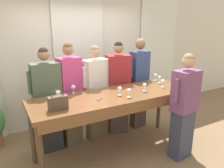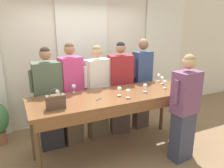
{
  "view_description": "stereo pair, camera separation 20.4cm",
  "coord_description": "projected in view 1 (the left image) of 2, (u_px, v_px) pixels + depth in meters",
  "views": [
    {
      "loc": [
        -1.6,
        -2.85,
        2.17
      ],
      "look_at": [
        0.0,
        0.09,
        1.2
      ],
      "focal_mm": 35.0,
      "sensor_mm": 36.0,
      "label": 1
    },
    {
      "loc": [
        -1.42,
        -2.94,
        2.17
      ],
      "look_at": [
        0.0,
        0.09,
        1.2
      ],
      "focal_mm": 35.0,
      "sensor_mm": 36.0,
      "label": 2
    }
  ],
  "objects": [
    {
      "name": "ground_plane",
      "position": [
        114.0,
        152.0,
        3.74
      ],
      "size": [
        18.0,
        18.0,
        0.0
      ],
      "primitive_type": "plane",
      "color": "#846647"
    },
    {
      "name": "wall_back",
      "position": [
        79.0,
        58.0,
        4.68
      ],
      "size": [
        12.0,
        0.06,
        2.8
      ],
      "color": "silver",
      "rests_on": "ground_plane"
    },
    {
      "name": "curtain_panel_center",
      "position": [
        80.0,
        61.0,
        4.64
      ],
      "size": [
        1.09,
        0.03,
        2.69
      ],
      "color": "white",
      "rests_on": "ground_plane"
    },
    {
      "name": "curtain_panel_right",
      "position": [
        157.0,
        54.0,
        5.61
      ],
      "size": [
        1.09,
        0.03,
        2.69
      ],
      "color": "white",
      "rests_on": "ground_plane"
    },
    {
      "name": "tasting_bar",
      "position": [
        115.0,
        101.0,
        3.46
      ],
      "size": [
        2.64,
        0.86,
        1.05
      ],
      "color": "brown",
      "rests_on": "ground_plane"
    },
    {
      "name": "wine_bottle",
      "position": [
        185.0,
        82.0,
        3.71
      ],
      "size": [
        0.08,
        0.08,
        0.33
      ],
      "color": "black",
      "rests_on": "tasting_bar"
    },
    {
      "name": "handbag",
      "position": [
        58.0,
        102.0,
        2.83
      ],
      "size": [
        0.25,
        0.1,
        0.28
      ],
      "color": "brown",
      "rests_on": "tasting_bar"
    },
    {
      "name": "wine_glass_front_left",
      "position": [
        58.0,
        93.0,
        3.22
      ],
      "size": [
        0.07,
        0.07,
        0.14
      ],
      "color": "white",
      "rests_on": "tasting_bar"
    },
    {
      "name": "wine_glass_front_mid",
      "position": [
        129.0,
        91.0,
        3.3
      ],
      "size": [
        0.07,
        0.07,
        0.14
      ],
      "color": "white",
      "rests_on": "tasting_bar"
    },
    {
      "name": "wine_glass_front_right",
      "position": [
        160.0,
        78.0,
        4.06
      ],
      "size": [
        0.07,
        0.07,
        0.14
      ],
      "color": "white",
      "rests_on": "tasting_bar"
    },
    {
      "name": "wine_glass_center_left",
      "position": [
        156.0,
        76.0,
        4.24
      ],
      "size": [
        0.07,
        0.07,
        0.14
      ],
      "color": "white",
      "rests_on": "tasting_bar"
    },
    {
      "name": "wine_glass_center_mid",
      "position": [
        145.0,
        85.0,
        3.59
      ],
      "size": [
        0.07,
        0.07,
        0.14
      ],
      "color": "white",
      "rests_on": "tasting_bar"
    },
    {
      "name": "wine_glass_center_right",
      "position": [
        163.0,
        82.0,
        3.81
      ],
      "size": [
        0.07,
        0.07,
        0.14
      ],
      "color": "white",
      "rests_on": "tasting_bar"
    },
    {
      "name": "wine_glass_back_left",
      "position": [
        120.0,
        89.0,
        3.39
      ],
      "size": [
        0.07,
        0.07,
        0.14
      ],
      "color": "white",
      "rests_on": "tasting_bar"
    },
    {
      "name": "wine_glass_back_mid",
      "position": [
        73.0,
        87.0,
        3.49
      ],
      "size": [
        0.07,
        0.07,
        0.14
      ],
      "color": "white",
      "rests_on": "tasting_bar"
    },
    {
      "name": "pen",
      "position": [
        100.0,
        100.0,
        3.22
      ],
      "size": [
        0.12,
        0.08,
        0.01
      ],
      "color": "#193399",
      "rests_on": "tasting_bar"
    },
    {
      "name": "guest_olive_jacket",
      "position": [
        48.0,
        101.0,
        3.6
      ],
      "size": [
        0.57,
        0.28,
        1.78
      ],
      "color": "#28282D",
      "rests_on": "ground_plane"
    },
    {
      "name": "guest_pink_top",
      "position": [
        71.0,
        95.0,
        3.76
      ],
      "size": [
        0.49,
        0.31,
        1.83
      ],
      "color": "brown",
      "rests_on": "ground_plane"
    },
    {
      "name": "guest_cream_sweater",
      "position": [
        96.0,
        93.0,
        4.0
      ],
      "size": [
        0.56,
        0.31,
        1.76
      ],
      "color": "brown",
      "rests_on": "ground_plane"
    },
    {
      "name": "guest_striped_shirt",
      "position": [
        118.0,
        89.0,
        4.21
      ],
      "size": [
        0.55,
        0.35,
        1.8
      ],
      "color": "#473833",
      "rests_on": "ground_plane"
    },
    {
      "name": "guest_navy_coat",
      "position": [
        139.0,
        83.0,
        4.42
      ],
      "size": [
        0.48,
        0.25,
        1.84
      ],
      "color": "#473833",
      "rests_on": "ground_plane"
    },
    {
      "name": "host_pouring",
      "position": [
        184.0,
        107.0,
        3.4
      ],
      "size": [
        0.52,
        0.31,
        1.71
      ],
      "color": "#383D51",
      "rests_on": "ground_plane"
    }
  ]
}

